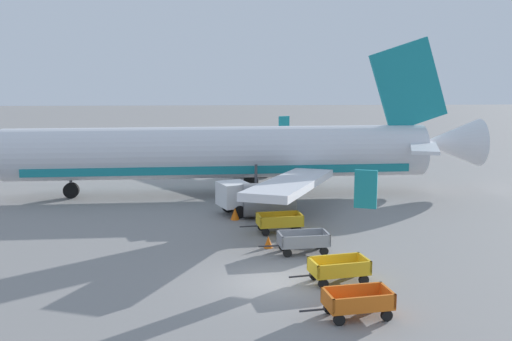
% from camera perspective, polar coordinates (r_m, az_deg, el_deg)
% --- Properties ---
extents(ground_plane, '(220.00, 220.00, 0.00)m').
position_cam_1_polar(ground_plane, '(27.34, 1.63, -10.38)').
color(ground_plane, gray).
extents(airplane, '(37.63, 30.26, 11.34)m').
position_cam_1_polar(airplane, '(43.99, -2.17, 1.61)').
color(airplane, silver).
rests_on(airplane, ground).
extents(baggage_cart_nearest, '(3.62, 1.82, 1.07)m').
position_cam_1_polar(baggage_cart_nearest, '(23.95, 9.45, -12.03)').
color(baggage_cart_nearest, orange).
rests_on(baggage_cart_nearest, ground).
extents(baggage_cart_second_in_row, '(3.63, 1.90, 1.07)m').
position_cam_1_polar(baggage_cart_second_in_row, '(27.37, 7.73, -9.11)').
color(baggage_cart_second_in_row, gold).
rests_on(baggage_cart_second_in_row, ground).
extents(baggage_cart_third_in_row, '(3.61, 1.69, 1.07)m').
position_cam_1_polar(baggage_cart_third_in_row, '(31.20, 4.41, -6.62)').
color(baggage_cart_third_in_row, gray).
rests_on(baggage_cart_third_in_row, ground).
extents(baggage_cart_fourth_in_row, '(3.62, 1.76, 1.07)m').
position_cam_1_polar(baggage_cart_fourth_in_row, '(34.78, 2.20, -4.83)').
color(baggage_cart_fourth_in_row, gold).
rests_on(baggage_cart_fourth_in_row, ground).
extents(service_truck_beside_carts, '(4.77, 3.44, 2.10)m').
position_cam_1_polar(service_truck_beside_carts, '(38.70, -1.46, -2.52)').
color(service_truck_beside_carts, slate).
rests_on(service_truck_beside_carts, ground).
extents(traffic_cone_near_plane, '(0.56, 0.56, 0.74)m').
position_cam_1_polar(traffic_cone_near_plane, '(37.59, -1.97, -4.05)').
color(traffic_cone_near_plane, orange).
rests_on(traffic_cone_near_plane, ground).
extents(traffic_cone_mid_apron, '(0.47, 0.47, 0.62)m').
position_cam_1_polar(traffic_cone_mid_apron, '(32.03, 1.16, -6.69)').
color(traffic_cone_mid_apron, orange).
rests_on(traffic_cone_mid_apron, ground).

